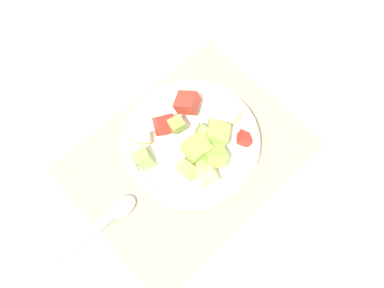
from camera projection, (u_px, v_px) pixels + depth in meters
ground_plane at (188, 157)px, 0.85m from camera, size 2.40×2.40×0.00m
placemat at (188, 156)px, 0.85m from camera, size 0.45×0.34×0.01m
salad_bowl at (192, 146)px, 0.80m from camera, size 0.26×0.26×0.12m
serving_spoon at (107, 219)px, 0.79m from camera, size 0.19×0.04×0.01m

